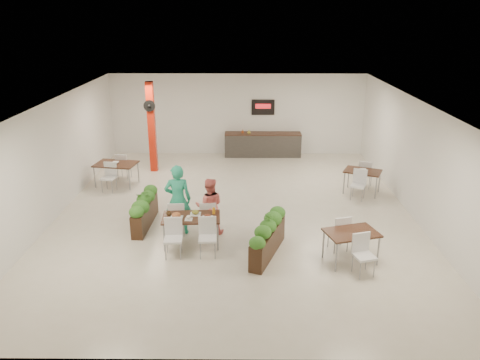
# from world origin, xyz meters

# --- Properties ---
(ground) EXTENTS (12.00, 12.00, 0.00)m
(ground) POSITION_xyz_m (0.00, 0.00, 0.00)
(ground) COLOR beige
(ground) RESTS_ON ground
(room_shell) EXTENTS (10.10, 12.10, 3.22)m
(room_shell) POSITION_xyz_m (0.00, 0.00, 2.01)
(room_shell) COLOR white
(room_shell) RESTS_ON ground
(red_column) EXTENTS (0.40, 0.41, 3.20)m
(red_column) POSITION_xyz_m (-3.00, 3.79, 1.64)
(red_column) COLOR red
(red_column) RESTS_ON ground
(service_counter) EXTENTS (3.00, 0.64, 2.20)m
(service_counter) POSITION_xyz_m (1.00, 5.65, 0.49)
(service_counter) COLOR #322E2C
(service_counter) RESTS_ON ground
(main_table) EXTENTS (1.44, 1.69, 0.92)m
(main_table) POSITION_xyz_m (-1.04, -1.92, 0.64)
(main_table) COLOR black
(main_table) RESTS_ON ground
(diner_man) EXTENTS (0.70, 0.48, 1.85)m
(diner_man) POSITION_xyz_m (-1.43, -1.26, 0.93)
(diner_man) COLOR #26A67F
(diner_man) RESTS_ON ground
(diner_woman) EXTENTS (0.76, 0.61, 1.50)m
(diner_woman) POSITION_xyz_m (-0.63, -1.26, 0.75)
(diner_woman) COLOR #F8746E
(diner_woman) RESTS_ON ground
(planter_left) EXTENTS (0.47, 1.93, 1.01)m
(planter_left) POSITION_xyz_m (-2.41, -0.82, 0.51)
(planter_left) COLOR black
(planter_left) RESTS_ON ground
(planter_right) EXTENTS (0.94, 1.90, 1.04)m
(planter_right) POSITION_xyz_m (0.81, -2.42, 0.50)
(planter_right) COLOR black
(planter_right) RESTS_ON ground
(side_table_a) EXTENTS (1.45, 1.67, 0.92)m
(side_table_a) POSITION_xyz_m (-3.96, 2.30, 0.64)
(side_table_a) COLOR black
(side_table_a) RESTS_ON ground
(side_table_b) EXTENTS (1.31, 1.65, 0.92)m
(side_table_b) POSITION_xyz_m (3.98, 1.62, 0.62)
(side_table_b) COLOR black
(side_table_b) RESTS_ON ground
(side_table_c) EXTENTS (1.33, 1.67, 0.92)m
(side_table_c) POSITION_xyz_m (2.69, -2.73, 0.62)
(side_table_c) COLOR black
(side_table_c) RESTS_ON ground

